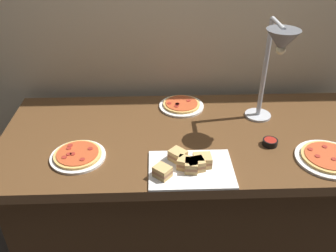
{
  "coord_description": "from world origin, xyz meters",
  "views": [
    {
      "loc": [
        -0.16,
        -1.52,
        1.77
      ],
      "look_at": [
        -0.11,
        0.0,
        0.81
      ],
      "focal_mm": 38.65,
      "sensor_mm": 36.0,
      "label": 1
    }
  ],
  "objects_px": {
    "pizza_plate_front": "(181,105)",
    "sauce_cup_near": "(270,142)",
    "pizza_plate_center": "(78,155)",
    "pizza_plate_raised_stand": "(328,158)",
    "sandwich_platter": "(189,166)",
    "heat_lamp": "(278,51)"
  },
  "relations": [
    {
      "from": "pizza_plate_front",
      "to": "sauce_cup_near",
      "type": "distance_m",
      "value": 0.56
    },
    {
      "from": "pizza_plate_front",
      "to": "pizza_plate_center",
      "type": "relative_size",
      "value": 1.0
    },
    {
      "from": "pizza_plate_raised_stand",
      "to": "sandwich_platter",
      "type": "relative_size",
      "value": 0.8
    },
    {
      "from": "heat_lamp",
      "to": "pizza_plate_front",
      "type": "bearing_deg",
      "value": 148.24
    },
    {
      "from": "pizza_plate_center",
      "to": "heat_lamp",
      "type": "bearing_deg",
      "value": 12.46
    },
    {
      "from": "sandwich_platter",
      "to": "pizza_plate_raised_stand",
      "type": "bearing_deg",
      "value": 4.04
    },
    {
      "from": "pizza_plate_center",
      "to": "sauce_cup_near",
      "type": "relative_size",
      "value": 3.53
    },
    {
      "from": "pizza_plate_front",
      "to": "pizza_plate_raised_stand",
      "type": "height_order",
      "value": "same"
    },
    {
      "from": "pizza_plate_raised_stand",
      "to": "sauce_cup_near",
      "type": "xyz_separation_m",
      "value": [
        -0.23,
        0.13,
        0.0
      ]
    },
    {
      "from": "pizza_plate_raised_stand",
      "to": "pizza_plate_center",
      "type": "bearing_deg",
      "value": 176.98
    },
    {
      "from": "pizza_plate_center",
      "to": "sandwich_platter",
      "type": "bearing_deg",
      "value": -11.9
    },
    {
      "from": "heat_lamp",
      "to": "pizza_plate_center",
      "type": "xyz_separation_m",
      "value": [
        -0.92,
        -0.2,
        -0.41
      ]
    },
    {
      "from": "sauce_cup_near",
      "to": "pizza_plate_raised_stand",
      "type": "bearing_deg",
      "value": -28.91
    },
    {
      "from": "pizza_plate_front",
      "to": "pizza_plate_raised_stand",
      "type": "xyz_separation_m",
      "value": [
        0.63,
        -0.52,
        -0.0
      ]
    },
    {
      "from": "pizza_plate_front",
      "to": "pizza_plate_center",
      "type": "bearing_deg",
      "value": -138.0
    },
    {
      "from": "pizza_plate_center",
      "to": "sauce_cup_near",
      "type": "bearing_deg",
      "value": 4.29
    },
    {
      "from": "pizza_plate_raised_stand",
      "to": "heat_lamp",
      "type": "bearing_deg",
      "value": 130.34
    },
    {
      "from": "heat_lamp",
      "to": "pizza_plate_front",
      "type": "height_order",
      "value": "heat_lamp"
    },
    {
      "from": "heat_lamp",
      "to": "pizza_plate_center",
      "type": "distance_m",
      "value": 1.03
    },
    {
      "from": "heat_lamp",
      "to": "pizza_plate_raised_stand",
      "type": "bearing_deg",
      "value": -49.66
    },
    {
      "from": "pizza_plate_front",
      "to": "pizza_plate_raised_stand",
      "type": "distance_m",
      "value": 0.82
    },
    {
      "from": "pizza_plate_center",
      "to": "pizza_plate_front",
      "type": "bearing_deg",
      "value": 42.0
    }
  ]
}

